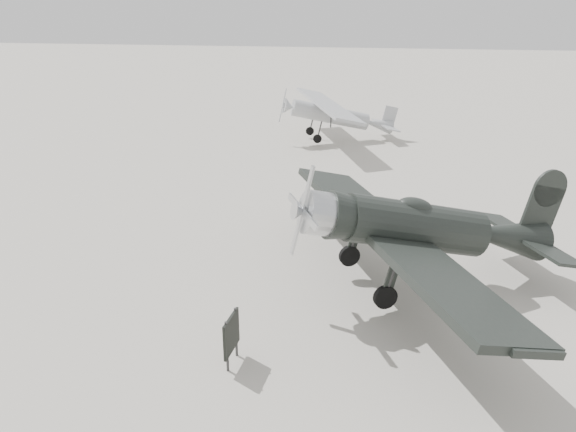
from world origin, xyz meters
name	(u,v)px	position (x,y,z in m)	size (l,w,h in m)	color
ground	(338,277)	(0.00, 0.00, 0.00)	(160.00, 160.00, 0.00)	#ACA699
lowwing_monoplane	(426,228)	(2.57, -0.47, 2.05)	(9.07, 11.69, 3.87)	black
highwing_monoplane	(335,112)	(-1.42, 17.62, 1.79)	(7.22, 10.00, 2.86)	#AAADB0
sign_board	(231,335)	(-2.27, -4.92, 0.82)	(0.17, 0.95, 1.37)	#333333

